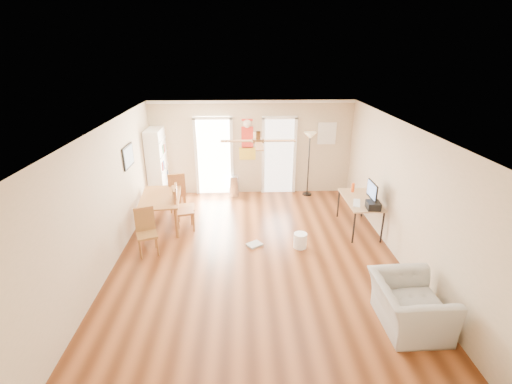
{
  "coord_description": "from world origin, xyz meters",
  "views": [
    {
      "loc": [
        -0.27,
        -6.22,
        3.88
      ],
      "look_at": [
        0.0,
        0.6,
        1.15
      ],
      "focal_mm": 25.42,
      "sensor_mm": 36.0,
      "label": 1
    }
  ],
  "objects_px": {
    "dining_chair_right_b": "(184,209)",
    "printer": "(373,205)",
    "bookshelf": "(157,165)",
    "torchiere_lamp": "(309,164)",
    "dining_chair_right_a": "(185,205)",
    "dining_chair_near": "(147,232)",
    "trash_can": "(234,186)",
    "wastebasket_a": "(300,240)",
    "armchair": "(409,305)",
    "dining_chair_far": "(177,191)",
    "computer_desk": "(359,214)",
    "dining_table": "(162,211)"
  },
  "relations": [
    {
      "from": "dining_chair_right_b",
      "to": "printer",
      "type": "bearing_deg",
      "value": -113.97
    },
    {
      "from": "printer",
      "to": "bookshelf",
      "type": "bearing_deg",
      "value": 157.96
    },
    {
      "from": "bookshelf",
      "to": "torchiere_lamp",
      "type": "xyz_separation_m",
      "value": [
        4.09,
        0.13,
        -0.08
      ]
    },
    {
      "from": "dining_chair_right_a",
      "to": "dining_chair_near",
      "type": "relative_size",
      "value": 1.05
    },
    {
      "from": "dining_chair_right_b",
      "to": "printer",
      "type": "relative_size",
      "value": 3.27
    },
    {
      "from": "trash_can",
      "to": "wastebasket_a",
      "type": "xyz_separation_m",
      "value": [
        1.42,
        -2.85,
        -0.14
      ]
    },
    {
      "from": "dining_chair_near",
      "to": "armchair",
      "type": "bearing_deg",
      "value": -46.85
    },
    {
      "from": "dining_chair_far",
      "to": "trash_can",
      "type": "xyz_separation_m",
      "value": [
        1.43,
        0.83,
        -0.21
      ]
    },
    {
      "from": "dining_chair_right_b",
      "to": "dining_chair_near",
      "type": "bearing_deg",
      "value": 135.7
    },
    {
      "from": "dining_chair_far",
      "to": "armchair",
      "type": "relative_size",
      "value": 0.92
    },
    {
      "from": "dining_chair_right_b",
      "to": "armchair",
      "type": "height_order",
      "value": "dining_chair_right_b"
    },
    {
      "from": "printer",
      "to": "armchair",
      "type": "xyz_separation_m",
      "value": [
        -0.3,
        -2.58,
        -0.45
      ]
    },
    {
      "from": "wastebasket_a",
      "to": "bookshelf",
      "type": "bearing_deg",
      "value": 141.25
    },
    {
      "from": "dining_chair_right_b",
      "to": "armchair",
      "type": "distance_m",
      "value": 4.96
    },
    {
      "from": "torchiere_lamp",
      "to": "armchair",
      "type": "height_order",
      "value": "torchiere_lamp"
    },
    {
      "from": "bookshelf",
      "to": "wastebasket_a",
      "type": "bearing_deg",
      "value": -27.21
    },
    {
      "from": "torchiere_lamp",
      "to": "printer",
      "type": "xyz_separation_m",
      "value": [
        0.9,
        -2.64,
        -0.08
      ]
    },
    {
      "from": "dining_chair_far",
      "to": "printer",
      "type": "xyz_separation_m",
      "value": [
        4.39,
        -1.77,
        0.31
      ]
    },
    {
      "from": "bookshelf",
      "to": "computer_desk",
      "type": "bearing_deg",
      "value": -10.46
    },
    {
      "from": "dining_chair_far",
      "to": "wastebasket_a",
      "type": "height_order",
      "value": "dining_chair_far"
    },
    {
      "from": "dining_table",
      "to": "wastebasket_a",
      "type": "relative_size",
      "value": 4.55
    },
    {
      "from": "dining_chair_near",
      "to": "dining_chair_right_a",
      "type": "bearing_deg",
      "value": 45.13
    },
    {
      "from": "dining_chair_right_b",
      "to": "wastebasket_a",
      "type": "xyz_separation_m",
      "value": [
        2.51,
        -0.92,
        -0.35
      ]
    },
    {
      "from": "bookshelf",
      "to": "torchiere_lamp",
      "type": "bearing_deg",
      "value": 13.42
    },
    {
      "from": "dining_chair_right_b",
      "to": "wastebasket_a",
      "type": "height_order",
      "value": "dining_chair_right_b"
    },
    {
      "from": "dining_chair_near",
      "to": "armchair",
      "type": "relative_size",
      "value": 0.85
    },
    {
      "from": "torchiere_lamp",
      "to": "computer_desk",
      "type": "height_order",
      "value": "torchiere_lamp"
    },
    {
      "from": "dining_chair_right_b",
      "to": "torchiere_lamp",
      "type": "relative_size",
      "value": 0.57
    },
    {
      "from": "dining_chair_right_b",
      "to": "dining_chair_near",
      "type": "relative_size",
      "value": 1.07
    },
    {
      "from": "bookshelf",
      "to": "dining_chair_near",
      "type": "relative_size",
      "value": 2.06
    },
    {
      "from": "bookshelf",
      "to": "dining_table",
      "type": "distance_m",
      "value": 1.77
    },
    {
      "from": "bookshelf",
      "to": "dining_chair_far",
      "type": "height_order",
      "value": "bookshelf"
    },
    {
      "from": "torchiere_lamp",
      "to": "armchair",
      "type": "xyz_separation_m",
      "value": [
        0.6,
        -5.23,
        -0.53
      ]
    },
    {
      "from": "dining_table",
      "to": "dining_chair_near",
      "type": "distance_m",
      "value": 1.27
    },
    {
      "from": "dining_table",
      "to": "dining_chair_right_b",
      "type": "height_order",
      "value": "dining_chair_right_b"
    },
    {
      "from": "dining_table",
      "to": "dining_chair_near",
      "type": "bearing_deg",
      "value": -91.56
    },
    {
      "from": "dining_table",
      "to": "dining_chair_near",
      "type": "height_order",
      "value": "dining_chair_near"
    },
    {
      "from": "dining_table",
      "to": "computer_desk",
      "type": "bearing_deg",
      "value": -4.58
    },
    {
      "from": "dining_chair_right_b",
      "to": "armchair",
      "type": "bearing_deg",
      "value": -145.57
    },
    {
      "from": "computer_desk",
      "to": "printer",
      "type": "xyz_separation_m",
      "value": [
        0.09,
        -0.53,
        0.45
      ]
    },
    {
      "from": "dining_table",
      "to": "computer_desk",
      "type": "xyz_separation_m",
      "value": [
        4.51,
        -0.36,
        0.01
      ]
    },
    {
      "from": "torchiere_lamp",
      "to": "armchair",
      "type": "relative_size",
      "value": 1.61
    },
    {
      "from": "dining_chair_near",
      "to": "printer",
      "type": "relative_size",
      "value": 3.05
    },
    {
      "from": "dining_chair_far",
      "to": "computer_desk",
      "type": "bearing_deg",
      "value": 149.13
    },
    {
      "from": "trash_can",
      "to": "printer",
      "type": "height_order",
      "value": "printer"
    },
    {
      "from": "bookshelf",
      "to": "dining_table",
      "type": "relative_size",
      "value": 1.34
    },
    {
      "from": "bookshelf",
      "to": "torchiere_lamp",
      "type": "distance_m",
      "value": 4.09
    },
    {
      "from": "armchair",
      "to": "dining_chair_right_a",
      "type": "bearing_deg",
      "value": 46.35
    },
    {
      "from": "bookshelf",
      "to": "dining_chair_right_b",
      "type": "height_order",
      "value": "bookshelf"
    },
    {
      "from": "dining_chair_far",
      "to": "torchiere_lamp",
      "type": "distance_m",
      "value": 3.62
    }
  ]
}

